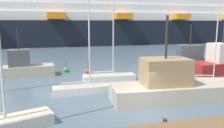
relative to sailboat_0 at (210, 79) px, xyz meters
name	(u,v)px	position (x,y,z in m)	size (l,w,h in m)	color
ground_plane	(145,114)	(-9.28, -5.94, -0.34)	(600.00, 600.00, 0.00)	slate
sailboat_0	(210,79)	(0.00, 0.00, 0.00)	(4.62, 2.39, 7.11)	white
sailboat_1	(85,88)	(-12.35, -0.30, 0.09)	(5.34, 1.46, 8.19)	white
sailboat_4	(109,76)	(-9.35, 3.43, 0.07)	(5.39, 1.70, 8.29)	white
fishing_boat_0	(188,60)	(2.17, 7.40, 0.74)	(7.64, 3.74, 5.58)	black
fishing_boat_1	(168,86)	(-6.51, -3.76, 0.80)	(9.12, 3.61, 6.36)	#BCB29E
fishing_boat_2	(22,67)	(-18.19, 7.47, 0.67)	(6.74, 2.85, 5.28)	#BCB29E
fishing_boat_3	(223,63)	(4.47, 3.58, 0.83)	(8.67, 3.49, 6.48)	maroon
channel_buoy_0	(88,71)	(-10.98, 6.99, -0.01)	(0.62, 0.62, 1.63)	red
channel_buoy_1	(66,70)	(-13.40, 8.54, -0.03)	(0.61, 0.61, 1.23)	green
cruise_ship	(113,17)	(2.42, 46.41, 7.01)	(117.18, 19.43, 22.81)	black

